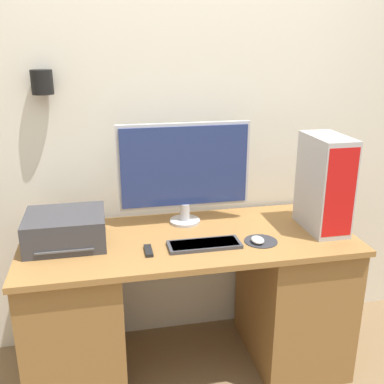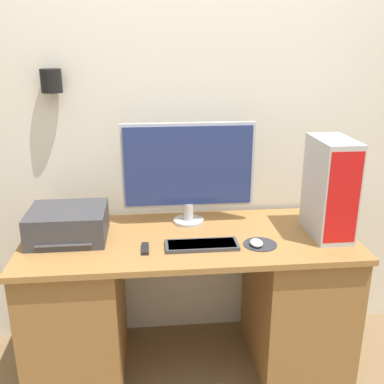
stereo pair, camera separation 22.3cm
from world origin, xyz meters
The scene contains 9 objects.
wall_back centered at (0.00, 0.75, 1.35)m, with size 6.40×0.16×2.70m.
desk centered at (0.00, 0.35, 0.41)m, with size 1.70×0.70×0.80m.
monitor centered at (0.01, 0.55, 1.11)m, with size 0.71×0.17×0.56m.
keyboard centered at (0.05, 0.22, 0.81)m, with size 0.36×0.13×0.02m.
mousepad centered at (0.34, 0.22, 0.80)m, with size 0.17×0.17×0.00m.
mouse centered at (0.32, 0.20, 0.82)m, with size 0.06×0.09×0.03m.
computer_tower centered at (0.71, 0.31, 1.05)m, with size 0.18×0.33×0.50m.
printer centered at (-0.61, 0.39, 0.88)m, with size 0.38×0.33×0.16m.
remote_control centered at (-0.23, 0.21, 0.81)m, with size 0.04×0.12×0.02m.
Camera 1 is at (-0.41, -1.73, 1.76)m, focal length 42.00 mm.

